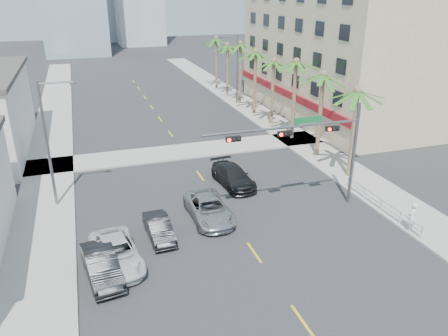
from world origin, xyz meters
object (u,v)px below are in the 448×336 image
car_lane_left (159,228)px  car_lane_center (209,209)px  car_parked_mid (102,265)px  car_lane_right (233,176)px  traffic_signal_mast (315,141)px  pedestrian (412,217)px  car_parked_far (116,253)px

car_lane_left → car_lane_center: bearing=17.3°
car_parked_mid → car_lane_right: bearing=32.6°
traffic_signal_mast → car_lane_center: 8.39m
car_parked_mid → car_lane_center: 8.53m
car_lane_left → pedestrian: bearing=-18.8°
traffic_signal_mast → car_parked_far: bearing=-169.1°
car_parked_mid → car_parked_far: car_parked_mid is taller
traffic_signal_mast → car_parked_mid: size_ratio=2.44×
car_parked_far → car_lane_center: size_ratio=0.98×
car_parked_far → car_lane_right: (9.80, 8.13, 0.03)m
traffic_signal_mast → car_parked_far: size_ratio=2.11×
car_lane_right → pedestrian: pedestrian is taller
traffic_signal_mast → car_lane_center: (-7.15, 0.83, -4.31)m
pedestrian → car_lane_center: bearing=-56.3°
car_lane_left → car_parked_mid: bearing=-142.4°
car_lane_right → pedestrian: size_ratio=2.73×
pedestrian → car_lane_right: bearing=-81.5°
car_parked_mid → pedestrian: bearing=-11.9°
car_parked_far → car_lane_left: (2.80, 2.13, -0.08)m
traffic_signal_mast → car_lane_left: (-10.78, -0.49, -4.41)m
traffic_signal_mast → car_parked_mid: (-14.45, -3.59, -4.31)m
car_lane_left → car_lane_center: 3.87m
traffic_signal_mast → car_parked_far: traffic_signal_mast is taller
car_lane_center → pedestrian: bearing=-26.8°
car_lane_right → traffic_signal_mast: bearing=-61.0°
car_parked_far → car_lane_right: size_ratio=1.01×
traffic_signal_mast → car_parked_far: 14.50m
car_lane_center → pedestrian: 13.01m
car_parked_far → pedestrian: 18.25m
traffic_signal_mast → car_lane_right: size_ratio=2.12×
car_parked_mid → car_lane_right: car_lane_right is taller
car_parked_mid → car_lane_center: car_parked_mid is taller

